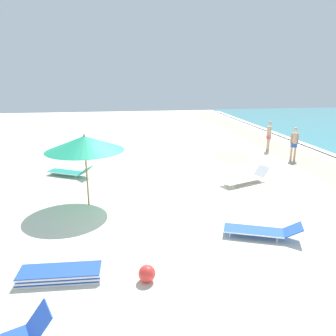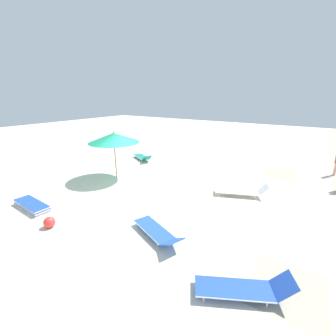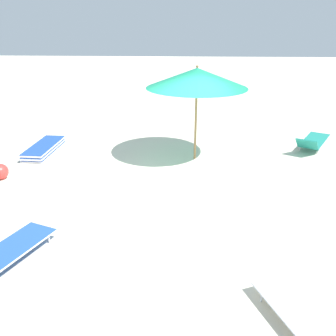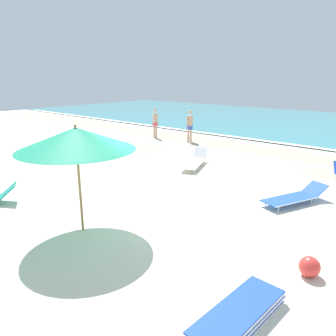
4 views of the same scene
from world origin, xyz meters
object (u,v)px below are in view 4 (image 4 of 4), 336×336
Objects in this scene: lounger_stack at (238,316)px; sun_lounger_under_umbrella at (295,197)px; beachgoer_shoreline_child at (155,121)px; beachgoer_wading_adult at (190,124)px; sun_lounger_mid_beach_solo at (195,161)px; beach_umbrella at (76,139)px; beach_ball at (310,267)px.

lounger_stack is 0.86× the size of sun_lounger_under_umbrella.
beachgoer_shoreline_child is (-11.41, 10.26, 0.88)m from lounger_stack.
sun_lounger_under_umbrella is 11.38m from beachgoer_shoreline_child.
beachgoer_shoreline_child is at bearing -73.82° from beachgoer_wading_adult.
sun_lounger_mid_beach_solo is 5.22m from beachgoer_wading_adult.
lounger_stack is 5.45m from sun_lounger_under_umbrella.
beach_umbrella is at bearing 178.93° from lounger_stack.
beachgoer_shoreline_child is at bearing 144.73° from beach_ball.
beach_umbrella is 6.27m from sun_lounger_under_umbrella.
beachgoer_shoreline_child reaches higher than lounger_stack.
beach_umbrella is at bearing -100.58° from sun_lounger_under_umbrella.
beach_ball is at bearing -24.30° from beachgoer_shoreline_child.
lounger_stack is at bearing -100.95° from beach_ball.
sun_lounger_mid_beach_solo is (-5.78, 6.67, 0.09)m from lounger_stack.
sun_lounger_mid_beach_solo reaches higher than lounger_stack.
sun_lounger_mid_beach_solo is at bearing 142.41° from beach_ball.
beach_umbrella reaches higher than lounger_stack.
beach_ball is (9.48, -8.68, -0.81)m from beachgoer_wading_adult.
sun_lounger_mid_beach_solo is 7.77m from beach_ball.
lounger_stack is at bearing -3.76° from beach_umbrella.
lounger_stack is 14.01m from beachgoer_wading_adult.
lounger_stack is 15.37m from beachgoer_shoreline_child.
lounger_stack is 0.82× the size of sun_lounger_mid_beach_solo.
beach_umbrella is 5.39m from beach_ball.
beach_umbrella reaches higher than beachgoer_wading_adult.
sun_lounger_under_umbrella is (-1.19, 5.32, 0.08)m from lounger_stack.
beach_umbrella reaches higher than beach_ball.
beach_ball is at bearing -59.59° from sun_lounger_mid_beach_solo.
sun_lounger_under_umbrella is at bearing -14.82° from beachgoer_shoreline_child.
sun_lounger_under_umbrella is 5.69× the size of beach_ball.
sun_lounger_under_umbrella is 1.24× the size of beachgoer_wading_adult.
lounger_stack is (4.36, -0.29, -2.08)m from beach_umbrella.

